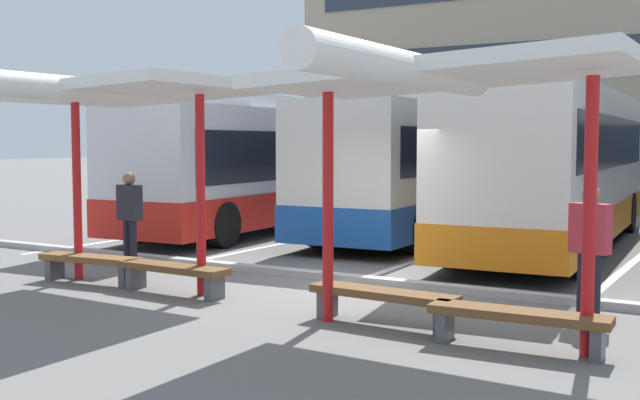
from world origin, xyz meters
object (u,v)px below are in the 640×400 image
at_px(bench_0, 90,262).
at_px(waiting_passenger_0, 590,241).
at_px(coach_bus_1, 433,168).
at_px(bench_1, 174,272).
at_px(waiting_shelter_0, 121,96).
at_px(bench_3, 518,319).
at_px(waiting_passenger_1, 130,212).
at_px(coach_bus_2, 556,167).
at_px(waiting_shelter_1, 440,80).
at_px(coach_bus_0, 279,168).
at_px(bench_2, 383,298).

bearing_deg(bench_0, waiting_passenger_0, 10.98).
height_order(bench_0, waiting_passenger_0, waiting_passenger_0).
xyz_separation_m(coach_bus_1, bench_0, (-1.96, -9.76, -1.28)).
bearing_deg(bench_1, waiting_shelter_0, -172.49).
xyz_separation_m(waiting_shelter_0, bench_3, (6.29, -0.37, -2.65)).
relative_size(coach_bus_1, waiting_shelter_0, 2.42).
bearing_deg(waiting_passenger_1, coach_bus_1, 72.48).
distance_m(coach_bus_2, bench_1, 9.12).
height_order(waiting_shelter_1, waiting_passenger_1, waiting_shelter_1).
height_order(coach_bus_0, bench_3, coach_bus_0).
height_order(bench_3, waiting_passenger_0, waiting_passenger_0).
distance_m(bench_0, waiting_shelter_1, 6.85).
xyz_separation_m(coach_bus_1, bench_3, (5.23, -10.28, -1.27)).
bearing_deg(bench_3, waiting_shelter_1, -172.15).
relative_size(coach_bus_0, waiting_shelter_0, 2.53).
distance_m(bench_0, bench_3, 7.20).
distance_m(coach_bus_2, waiting_passenger_1, 9.04).
bearing_deg(bench_0, coach_bus_1, 78.66).
relative_size(waiting_shelter_0, waiting_passenger_1, 2.75).
distance_m(waiting_shelter_0, bench_3, 6.83).
height_order(coach_bus_2, waiting_shelter_1, coach_bus_2).
xyz_separation_m(waiting_shelter_0, waiting_passenger_0, (6.63, 1.61, -1.98)).
distance_m(coach_bus_1, waiting_passenger_0, 10.02).
distance_m(coach_bus_0, waiting_shelter_1, 12.63).
relative_size(coach_bus_2, waiting_passenger_1, 6.25).
distance_m(waiting_shelter_0, waiting_shelter_1, 5.41).
height_order(bench_3, waiting_passenger_1, waiting_passenger_1).
distance_m(bench_1, waiting_shelter_1, 5.25).
xyz_separation_m(coach_bus_1, bench_1, (-0.16, -9.79, -1.27)).
distance_m(bench_1, waiting_passenger_1, 2.98).
xyz_separation_m(coach_bus_0, bench_3, (9.27, -9.22, -1.23)).
bearing_deg(waiting_shelter_0, waiting_passenger_1, 131.88).
xyz_separation_m(coach_bus_2, bench_3, (1.74, -8.72, -1.40)).
relative_size(bench_1, waiting_passenger_0, 1.10).
distance_m(bench_0, waiting_passenger_1, 1.81).
bearing_deg(waiting_shelter_0, waiting_passenger_0, 13.65).
xyz_separation_m(waiting_shelter_0, bench_1, (0.90, 0.12, -2.65)).
distance_m(bench_1, bench_2, 3.59).
relative_size(coach_bus_2, waiting_shelter_1, 2.36).
bearing_deg(waiting_shelter_0, bench_3, -3.33).
bearing_deg(bench_2, waiting_shelter_0, 179.11).
bearing_deg(waiting_passenger_0, waiting_shelter_1, -120.68).
height_order(coach_bus_1, bench_3, coach_bus_1).
bearing_deg(coach_bus_2, bench_1, -113.87).
bearing_deg(bench_3, bench_1, 174.86).
xyz_separation_m(waiting_shelter_1, bench_2, (-0.90, 0.42, -2.65)).
bearing_deg(waiting_shelter_1, bench_2, 154.97).
xyz_separation_m(bench_3, waiting_passenger_1, (-7.82, 2.07, 0.67)).
xyz_separation_m(bench_1, bench_2, (3.59, -0.19, 0.00)).
xyz_separation_m(coach_bus_1, coach_bus_2, (3.49, -1.55, 0.12)).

